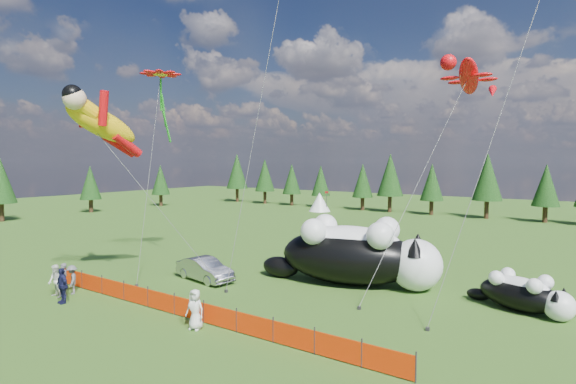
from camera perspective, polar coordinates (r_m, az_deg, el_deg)
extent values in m
plane|color=#16380A|center=(24.81, -7.26, -13.75)|extent=(160.00, 160.00, 0.00)
cylinder|color=#262626|center=(31.28, -26.59, -9.36)|extent=(0.06, 0.06, 1.10)
cylinder|color=#262626|center=(29.58, -24.68, -10.05)|extent=(0.06, 0.06, 1.10)
cylinder|color=#262626|center=(27.93, -22.53, -10.82)|extent=(0.06, 0.06, 1.10)
cylinder|color=#262626|center=(26.33, -20.11, -11.66)|extent=(0.06, 0.06, 1.10)
cylinder|color=#262626|center=(24.78, -17.35, -12.59)|extent=(0.06, 0.06, 1.10)
cylinder|color=#262626|center=(23.31, -14.22, -13.60)|extent=(0.06, 0.06, 1.10)
cylinder|color=#262626|center=(21.91, -10.64, -14.69)|extent=(0.06, 0.06, 1.10)
cylinder|color=#262626|center=(20.62, -6.55, -15.86)|extent=(0.06, 0.06, 1.10)
cylinder|color=#262626|center=(19.45, -1.89, -17.09)|extent=(0.06, 0.06, 1.10)
cylinder|color=#262626|center=(18.42, 3.40, -18.34)|extent=(0.06, 0.06, 1.10)
cylinder|color=#262626|center=(17.55, 9.35, -19.55)|extent=(0.06, 0.06, 1.10)
cylinder|color=#262626|center=(16.89, 15.93, -20.64)|extent=(0.06, 0.06, 1.10)
cube|color=red|center=(30.44, -25.66, -9.79)|extent=(2.00, 0.04, 0.90)
cube|color=red|center=(28.76, -23.64, -10.52)|extent=(2.00, 0.04, 0.90)
cube|color=red|center=(27.14, -21.35, -11.33)|extent=(2.00, 0.04, 0.90)
cube|color=red|center=(25.56, -18.77, -12.22)|extent=(2.00, 0.04, 0.90)
cube|color=red|center=(24.05, -15.83, -13.19)|extent=(2.00, 0.04, 0.90)
cube|color=red|center=(22.61, -12.49, -14.25)|extent=(2.00, 0.04, 0.90)
cube|color=red|center=(21.27, -8.66, -15.40)|extent=(2.00, 0.04, 0.90)
cube|color=red|center=(20.03, -4.30, -16.61)|extent=(2.00, 0.04, 0.90)
cube|color=red|center=(18.93, 0.67, -17.86)|extent=(2.00, 0.04, 0.90)
cube|color=red|center=(17.98, 6.29, -19.10)|extent=(2.00, 0.04, 0.90)
cube|color=red|center=(17.21, 12.56, -20.26)|extent=(2.00, 0.04, 0.90)
ellipsoid|color=black|center=(27.96, 7.76, -8.11)|extent=(9.17, 5.80, 3.40)
ellipsoid|color=white|center=(27.79, 7.77, -6.40)|extent=(6.89, 4.22, 2.08)
sphere|color=white|center=(27.38, 15.94, -8.89)|extent=(3.02, 3.02, 3.02)
sphere|color=#DA545F|center=(27.30, 18.66, -8.99)|extent=(0.42, 0.42, 0.42)
ellipsoid|color=black|center=(29.54, -0.96, -9.48)|extent=(2.87, 1.89, 1.32)
cone|color=black|center=(26.25, 15.81, -6.75)|extent=(1.06, 1.06, 1.06)
cone|color=black|center=(28.03, 16.16, -6.08)|extent=(1.06, 1.06, 1.06)
sphere|color=white|center=(28.47, 12.44, -4.67)|extent=(1.58, 1.58, 1.58)
sphere|color=white|center=(26.08, 11.62, -5.45)|extent=(1.58, 1.58, 1.58)
sphere|color=white|center=(29.32, 4.75, -4.34)|extent=(1.58, 1.58, 1.58)
sphere|color=white|center=(27.00, 3.27, -5.05)|extent=(1.58, 1.58, 1.58)
ellipsoid|color=black|center=(25.94, 27.28, -11.52)|extent=(4.42, 3.07, 1.61)
ellipsoid|color=white|center=(25.84, 27.31, -10.65)|extent=(3.31, 2.24, 0.98)
sphere|color=white|center=(25.25, 31.21, -12.29)|extent=(1.43, 1.43, 1.43)
sphere|color=#DA545F|center=(25.04, 32.53, -12.47)|extent=(0.20, 0.20, 0.20)
ellipsoid|color=black|center=(27.02, 23.05, -11.85)|extent=(1.39, 0.99, 0.63)
cone|color=black|center=(24.71, 30.88, -11.25)|extent=(0.50, 0.50, 0.50)
cone|color=black|center=(25.49, 31.62, -10.82)|extent=(0.50, 0.50, 0.50)
sphere|color=white|center=(25.88, 29.89, -9.90)|extent=(0.75, 0.75, 0.75)
sphere|color=white|center=(24.84, 28.82, -10.43)|extent=(0.75, 0.75, 0.75)
sphere|color=white|center=(26.64, 26.12, -9.39)|extent=(0.75, 0.75, 0.75)
sphere|color=white|center=(25.63, 24.93, -9.87)|extent=(0.75, 0.75, 0.75)
imported|color=#ABABAF|center=(29.15, -10.52, -9.63)|extent=(4.52, 2.19, 1.43)
imported|color=#58585D|center=(28.34, -26.63, -9.94)|extent=(0.69, 0.47, 1.85)
imported|color=silver|center=(28.29, -27.41, -10.02)|extent=(0.92, 0.59, 1.82)
imported|color=#141538|center=(27.04, -26.76, -10.56)|extent=(1.16, 0.67, 1.89)
imported|color=#58585D|center=(28.62, -25.74, -9.99)|extent=(1.19, 1.05, 1.65)
imported|color=silver|center=(21.14, -11.72, -14.39)|extent=(0.98, 0.74, 1.82)
cylinder|color=#595959|center=(27.63, -15.71, -1.58)|extent=(0.03, 0.03, 11.77)
cube|color=#262626|center=(27.82, -8.56, -11.62)|extent=(0.15, 0.15, 0.16)
cylinder|color=#595959|center=(27.49, 16.58, 1.93)|extent=(0.03, 0.03, 17.45)
cube|color=#262626|center=(23.80, 9.03, -14.33)|extent=(0.15, 0.15, 0.16)
cylinder|color=#595959|center=(30.17, -17.19, 2.44)|extent=(0.03, 0.03, 14.18)
cube|color=#262626|center=(28.90, -18.66, -11.19)|extent=(0.15, 0.15, 0.16)
cube|color=#198D1A|center=(32.60, -15.80, 9.91)|extent=(0.20, 0.20, 4.40)
cylinder|color=#595959|center=(26.54, -4.37, 6.87)|extent=(0.03, 0.03, 17.89)
cube|color=#262626|center=(26.57, -7.86, -12.36)|extent=(0.15, 0.15, 0.16)
cylinder|color=#595959|center=(24.36, 25.43, 9.08)|extent=(0.03, 0.03, 21.69)
cube|color=#262626|center=(21.75, 17.31, -16.27)|extent=(0.15, 0.15, 0.16)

